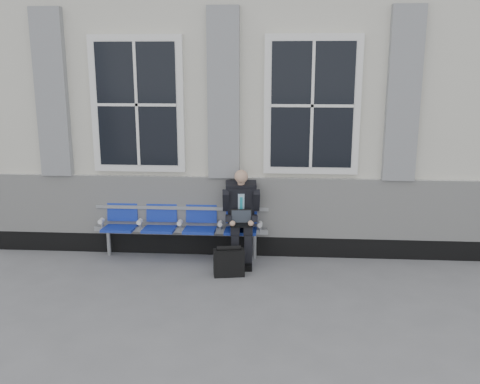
{
  "coord_description": "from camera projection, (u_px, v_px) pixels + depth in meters",
  "views": [
    {
      "loc": [
        -0.12,
        -6.19,
        2.81
      ],
      "look_at": [
        -0.63,
        0.9,
        1.11
      ],
      "focal_mm": 40.0,
      "sensor_mm": 36.0,
      "label": 1
    }
  ],
  "objects": [
    {
      "name": "bench",
      "position": [
        181.0,
        221.0,
        7.92
      ],
      "size": [
        2.6,
        0.47,
        0.91
      ],
      "color": "#9EA0A3",
      "rests_on": "ground"
    },
    {
      "name": "station_building",
      "position": [
        284.0,
        99.0,
        9.51
      ],
      "size": [
        14.4,
        4.4,
        4.49
      ],
      "color": "beige",
      "rests_on": "ground"
    },
    {
      "name": "businessman",
      "position": [
        241.0,
        212.0,
        7.68
      ],
      "size": [
        0.55,
        0.74,
        1.36
      ],
      "color": "black",
      "rests_on": "ground"
    },
    {
      "name": "briefcase",
      "position": [
        229.0,
        262.0,
        7.26
      ],
      "size": [
        0.44,
        0.25,
        0.43
      ],
      "color": "black",
      "rests_on": "ground"
    },
    {
      "name": "ground",
      "position": [
        285.0,
        296.0,
        6.65
      ],
      "size": [
        70.0,
        70.0,
        0.0
      ],
      "primitive_type": "plane",
      "color": "slate",
      "rests_on": "ground"
    }
  ]
}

